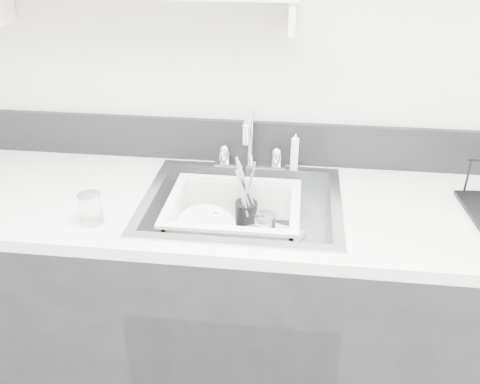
# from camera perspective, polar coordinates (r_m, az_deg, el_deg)

# --- Properties ---
(counter_run) EXTENTS (3.20, 0.62, 0.92)m
(counter_run) POSITION_cam_1_polar(r_m,az_deg,el_deg) (1.92, 0.19, -13.01)
(counter_run) COLOR black
(counter_run) RESTS_ON ground
(backsplash) EXTENTS (3.20, 0.02, 0.16)m
(backsplash) POSITION_cam_1_polar(r_m,az_deg,el_deg) (1.88, 1.30, 5.63)
(backsplash) COLOR black
(backsplash) RESTS_ON counter_run
(sink) EXTENTS (0.64, 0.52, 0.20)m
(sink) POSITION_cam_1_polar(r_m,az_deg,el_deg) (1.69, 0.21, -3.64)
(sink) COLOR silver
(sink) RESTS_ON counter_run
(faucet) EXTENTS (0.26, 0.18, 0.23)m
(faucet) POSITION_cam_1_polar(r_m,az_deg,el_deg) (1.84, 1.13, 4.43)
(faucet) COLOR silver
(faucet) RESTS_ON counter_run
(side_sprayer) EXTENTS (0.03, 0.03, 0.14)m
(side_sprayer) POSITION_cam_1_polar(r_m,az_deg,el_deg) (1.83, 6.16, 4.55)
(side_sprayer) COLOR white
(side_sprayer) RESTS_ON counter_run
(wash_tub) EXTENTS (0.52, 0.48, 0.17)m
(wash_tub) POSITION_cam_1_polar(r_m,az_deg,el_deg) (1.69, -0.72, -3.44)
(wash_tub) COLOR white
(wash_tub) RESTS_ON sink
(plate_stack) EXTENTS (0.25, 0.25, 0.10)m
(plate_stack) POSITION_cam_1_polar(r_m,az_deg,el_deg) (1.70, -3.68, -5.11)
(plate_stack) COLOR white
(plate_stack) RESTS_ON wash_tub
(utensil_cup) EXTENTS (0.08, 0.08, 0.26)m
(utensil_cup) POSITION_cam_1_polar(r_m,az_deg,el_deg) (1.77, 0.69, -2.31)
(utensil_cup) COLOR black
(utensil_cup) RESTS_ON wash_tub
(ladle) EXTENTS (0.25, 0.24, 0.07)m
(ladle) POSITION_cam_1_polar(r_m,az_deg,el_deg) (1.70, -1.40, -4.52)
(ladle) COLOR silver
(ladle) RESTS_ON wash_tub
(tumbler_in_tub) EXTENTS (0.08, 0.08, 0.10)m
(tumbler_in_tub) POSITION_cam_1_polar(r_m,az_deg,el_deg) (1.70, 2.84, -4.07)
(tumbler_in_tub) COLOR white
(tumbler_in_tub) RESTS_ON wash_tub
(tumbler_counter) EXTENTS (0.09, 0.09, 0.10)m
(tumbler_counter) POSITION_cam_1_polar(r_m,az_deg,el_deg) (1.58, -16.43, -1.78)
(tumbler_counter) COLOR white
(tumbler_counter) RESTS_ON counter_run
(bowl_small) EXTENTS (0.14, 0.14, 0.03)m
(bowl_small) POSITION_cam_1_polar(r_m,az_deg,el_deg) (1.64, 1.90, -6.89)
(bowl_small) COLOR white
(bowl_small) RESTS_ON wash_tub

